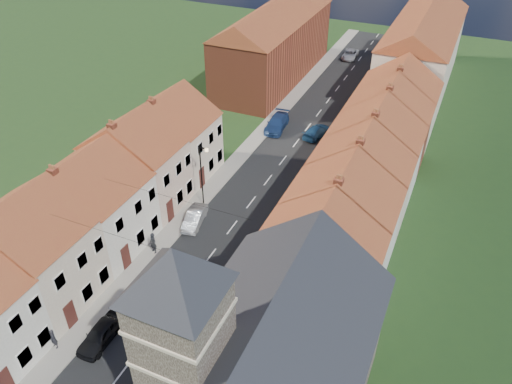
# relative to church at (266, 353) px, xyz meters

# --- Properties ---
(road) EXTENTS (7.00, 90.00, 0.02)m
(road) POSITION_rel_church_xyz_m (-9.36, 26.68, -5.87)
(road) COLOR black
(road) RESTS_ON ground
(pavement_left) EXTENTS (1.80, 90.00, 0.12)m
(pavement_left) POSITION_rel_church_xyz_m (-13.76, 26.68, -5.82)
(pavement_left) COLOR gray
(pavement_left) RESTS_ON ground
(pavement_right) EXTENTS (1.80, 90.00, 0.12)m
(pavement_right) POSITION_rel_church_xyz_m (-4.96, 26.68, -5.82)
(pavement_right) COLOR gray
(pavement_right) RESTS_ON ground
(church) EXTENTS (11.25, 14.25, 15.20)m
(church) POSITION_rel_church_xyz_m (0.00, 0.00, 0.00)
(church) COLOR #2E2420
(church) RESTS_ON ground
(cottage_r_tudor) EXTENTS (8.30, 5.20, 9.00)m
(cottage_r_tudor) POSITION_rel_church_xyz_m (-0.09, 9.37, -1.41)
(cottage_r_tudor) COLOR beige
(cottage_r_tudor) RESTS_ON ground
(cottage_r_white_near) EXTENTS (8.30, 6.00, 9.00)m
(cottage_r_white_near) POSITION_rel_church_xyz_m (-0.06, 14.77, -1.40)
(cottage_r_white_near) COLOR beige
(cottage_r_white_near) RESTS_ON ground
(cottage_r_cream_mid) EXTENTS (8.30, 5.20, 9.00)m
(cottage_r_cream_mid) POSITION_rel_church_xyz_m (-0.06, 20.17, -1.40)
(cottage_r_cream_mid) COLOR beige
(cottage_r_cream_mid) RESTS_ON ground
(cottage_r_pink) EXTENTS (8.30, 6.00, 9.00)m
(cottage_r_pink) POSITION_rel_church_xyz_m (-0.06, 25.57, -1.40)
(cottage_r_pink) COLOR beige
(cottage_r_pink) RESTS_ON ground
(cottage_r_white_far) EXTENTS (8.30, 5.20, 9.00)m
(cottage_r_white_far) POSITION_rel_church_xyz_m (-0.06, 30.97, -1.40)
(cottage_r_white_far) COLOR brown
(cottage_r_white_far) RESTS_ON ground
(cottage_r_cream_far) EXTENTS (8.30, 6.00, 9.00)m
(cottage_r_cream_far) POSITION_rel_church_xyz_m (-0.06, 36.37, -1.40)
(cottage_r_cream_far) COLOR beige
(cottage_r_cream_far) RESTS_ON ground
(cottage_l_cream) EXTENTS (8.30, 6.30, 9.10)m
(cottage_l_cream) POSITION_rel_church_xyz_m (-18.66, 2.22, -1.35)
(cottage_l_cream) COLOR beige
(cottage_l_cream) RESTS_ON ground
(cottage_l_white) EXTENTS (8.30, 6.90, 8.80)m
(cottage_l_white) POSITION_rel_church_xyz_m (-18.66, 8.62, -1.51)
(cottage_l_white) COLOR beige
(cottage_l_white) RESTS_ON ground
(cottage_l_brick_mid) EXTENTS (8.30, 5.70, 9.10)m
(cottage_l_brick_mid) POSITION_rel_church_xyz_m (-18.66, 14.72, -1.35)
(cottage_l_brick_mid) COLOR beige
(cottage_l_brick_mid) RESTS_ON ground
(cottage_l_pink) EXTENTS (8.30, 6.30, 8.80)m
(cottage_l_pink) POSITION_rel_church_xyz_m (-18.66, 20.52, -1.51)
(cottage_l_pink) COLOR beige
(cottage_l_pink) RESTS_ON ground
(block_right_far) EXTENTS (8.30, 24.20, 10.50)m
(block_right_far) POSITION_rel_church_xyz_m (-0.06, 51.68, -0.58)
(block_right_far) COLOR beige
(block_right_far) RESTS_ON ground
(block_left_far) EXTENTS (8.30, 24.20, 10.50)m
(block_left_far) POSITION_rel_church_xyz_m (-18.66, 46.68, -0.58)
(block_left_far) COLOR brown
(block_left_far) RESTS_ON ground
(lamppost) EXTENTS (0.88, 0.15, 6.00)m
(lamppost) POSITION_rel_church_xyz_m (-13.17, 16.68, -2.34)
(lamppost) COLOR black
(lamppost) RESTS_ON pavement_left
(car_near) EXTENTS (1.64, 3.88, 1.31)m
(car_near) POSITION_rel_church_xyz_m (-12.07, 0.49, -5.22)
(car_near) COLOR black
(car_near) RESTS_ON ground
(car_mid) EXTENTS (2.00, 3.96, 1.25)m
(car_mid) POSITION_rel_church_xyz_m (-12.56, 13.88, -5.25)
(car_mid) COLOR #A7AAAF
(car_mid) RESTS_ON ground
(car_far) EXTENTS (2.50, 5.12, 1.44)m
(car_far) POSITION_rel_church_xyz_m (-12.56, 32.88, -5.16)
(car_far) COLOR navy
(car_far) RESTS_ON ground
(car_distant) EXTENTS (2.31, 4.52, 1.22)m
(car_distant) POSITION_rel_church_xyz_m (-10.86, 58.30, -5.27)
(car_distant) COLOR #B8B9C1
(car_distant) RESTS_ON ground
(pedestrian_left) EXTENTS (0.61, 0.44, 1.56)m
(pedestrian_left) POSITION_rel_church_xyz_m (-14.46, -1.22, -4.98)
(pedestrian_left) COLOR black
(pedestrian_left) RESTS_ON pavement_left
(pedestrian_right) EXTENTS (0.96, 0.83, 1.71)m
(pedestrian_right) POSITION_rel_church_xyz_m (-4.26, 9.80, -4.90)
(pedestrian_right) COLOR #282320
(pedestrian_right) RESTS_ON pavement_right
(car_far_b) EXTENTS (2.52, 4.47, 1.22)m
(car_far_b) POSITION_rel_church_xyz_m (-7.83, 33.05, -5.27)
(car_far_b) COLOR navy
(car_far_b) RESTS_ON ground
(pedestrian_left_b) EXTENTS (0.78, 0.62, 1.87)m
(pedestrian_left_b) POSITION_rel_church_xyz_m (-13.68, 9.23, -4.82)
(pedestrian_left_b) COLOR black
(pedestrian_left_b) RESTS_ON pavement_left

